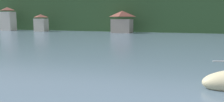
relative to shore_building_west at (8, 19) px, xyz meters
The scene contains 4 objects.
wooded_hillside 73.60m from the shore_building_west, 31.45° to the left, with size 352.00×55.43×44.32m.
shore_building_west is the anchor object (origin of this frame).
shore_building_westcentral 15.85m from the shore_building_west, ahead, with size 4.79×3.27×6.33m.
shore_building_central 47.37m from the shore_building_west, ahead, with size 6.75×5.84×7.36m.
Camera 1 is at (6.09, 27.72, 4.80)m, focal length 36.66 mm.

